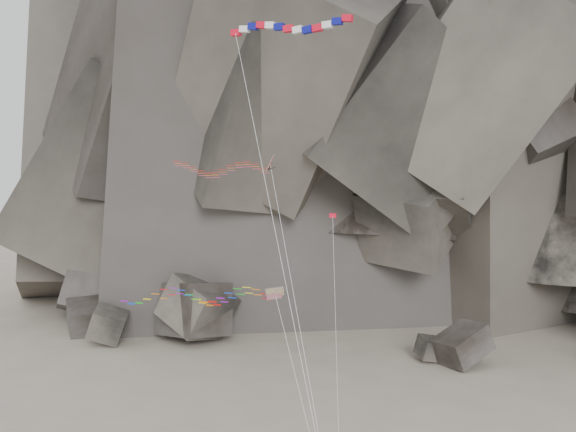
% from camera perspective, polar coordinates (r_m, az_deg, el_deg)
% --- Properties ---
extents(headland, '(110.00, 70.00, 84.00)m').
position_cam_1_polar(headland, '(116.82, 7.78, 13.82)').
color(headland, '#595249').
rests_on(headland, ground).
extents(boulder_field, '(86.50, 18.68, 10.71)m').
position_cam_1_polar(boulder_field, '(84.65, -1.90, -9.11)').
color(boulder_field, '#47423F').
rests_on(boulder_field, ground).
extents(delta_kite, '(17.09, 18.86, 22.36)m').
position_cam_1_polar(delta_kite, '(53.10, -6.34, 4.28)').
color(delta_kite, red).
rests_on(delta_kite, ground).
extents(banner_kite, '(10.49, 14.37, 31.76)m').
position_cam_1_polar(banner_kite, '(47.54, 0.08, 16.20)').
color(banner_kite, red).
rests_on(banner_kite, ground).
extents(parafoil_kite, '(20.72, 14.53, 12.31)m').
position_cam_1_polar(parafoil_kite, '(50.99, -8.70, -7.00)').
color(parafoil_kite, yellow).
rests_on(parafoil_kite, ground).
extents(pennant_kite, '(3.08, 14.54, 17.75)m').
position_cam_1_polar(pennant_kite, '(44.46, 4.13, -6.17)').
color(pennant_kite, red).
rests_on(pennant_kite, ground).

